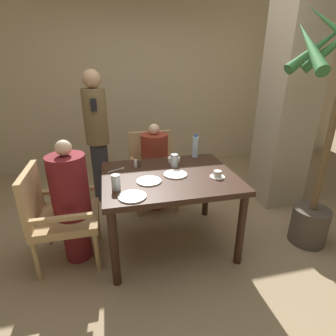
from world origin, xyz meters
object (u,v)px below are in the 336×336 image
potted_palm (329,141)px  teacup_with_saucer (217,175)px  plate_main_right (175,174)px  bowl_small (174,160)px  diner_in_far_chair (155,166)px  glass_tall_near (174,161)px  water_bottle (195,147)px  chair_left_side (56,212)px  glass_tall_mid (116,182)px  diner_in_left_chair (72,201)px  chair_far_side (153,166)px  plate_dessert_center (132,196)px  standing_host (97,134)px  plate_main_left (149,181)px

potted_palm → teacup_with_saucer: (-0.97, 0.15, -0.30)m
plate_main_right → bowl_small: (0.07, 0.34, 0.02)m
potted_palm → plate_main_right: potted_palm is taller
diner_in_far_chair → glass_tall_near: diner_in_far_chair is taller
water_bottle → chair_left_side: bearing=-163.4°
glass_tall_mid → diner_in_far_chair: bearing=62.6°
bowl_small → glass_tall_near: bearing=-102.2°
diner_in_left_chair → chair_far_side: diner_in_left_chair is taller
potted_palm → plate_main_right: bearing=167.9°
teacup_with_saucer → water_bottle: (-0.02, 0.57, 0.09)m
diner_in_far_chair → bowl_small: bearing=-73.3°
diner_in_left_chair → potted_palm: 2.34m
plate_dessert_center → bowl_small: (0.50, 0.68, 0.02)m
water_bottle → glass_tall_near: 0.38m
chair_far_side → standing_host: standing_host is taller
diner_in_far_chair → glass_tall_mid: (-0.49, -0.95, 0.27)m
chair_far_side → plate_main_right: 0.95m
diner_in_far_chair → plate_main_left: (-0.21, -0.86, 0.21)m
diner_in_left_chair → standing_host: 1.19m
plate_main_right → glass_tall_near: (0.04, 0.21, 0.06)m
potted_palm → teacup_with_saucer: size_ratio=16.67×
plate_main_right → plate_dessert_center: bearing=-141.7°
standing_host → glass_tall_mid: 1.33m
chair_far_side → teacup_with_saucer: (0.41, -1.05, 0.28)m
teacup_with_saucer → chair_left_side: bearing=174.1°
chair_far_side → plate_main_left: size_ratio=4.11×
plate_main_left → teacup_with_saucer: bearing=-4.3°
plate_main_left → glass_tall_mid: 0.30m
chair_far_side → plate_main_left: chair_far_side is taller
diner_in_far_chair → teacup_with_saucer: diner_in_far_chair is taller
potted_palm → bowl_small: size_ratio=18.24×
plate_main_right → standing_host: bearing=121.7°
potted_palm → glass_tall_mid: potted_palm is taller
standing_host → plate_main_right: standing_host is taller
glass_tall_mid → water_bottle: bearing=34.7°
standing_host → plate_main_left: bearing=-70.1°
standing_host → glass_tall_mid: size_ratio=12.86×
diner_in_left_chair → diner_in_far_chair: (0.88, 0.76, -0.04)m
diner_in_far_chair → potted_palm: size_ratio=0.47×
standing_host → plate_dessert_center: (0.27, -1.48, -0.13)m
plate_main_right → bowl_small: 0.35m
bowl_small → glass_tall_near: glass_tall_near is taller
plate_dessert_center → water_bottle: water_bottle is taller
plate_dessert_center → water_bottle: (0.77, 0.78, 0.11)m
plate_main_left → plate_main_right: (0.26, 0.09, 0.00)m
diner_in_left_chair → plate_main_left: size_ratio=5.19×
diner_in_left_chair → teacup_with_saucer: size_ratio=8.30×
chair_far_side → glass_tall_near: bearing=-82.0°
chair_left_side → diner_in_far_chair: bearing=36.5°
glass_tall_near → glass_tall_mid: same height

